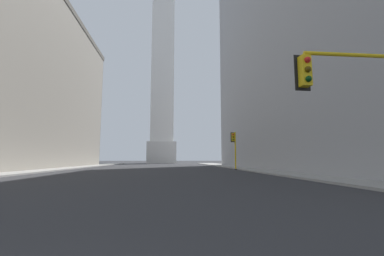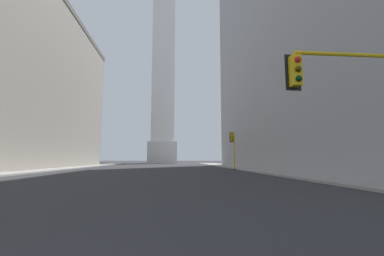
% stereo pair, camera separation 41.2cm
% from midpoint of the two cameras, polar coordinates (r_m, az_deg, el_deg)
% --- Properties ---
extents(sidewalk_left, '(5.00, 98.90, 0.15)m').
position_cam_midpoint_polar(sidewalk_left, '(34.44, -32.26, -8.09)').
color(sidewalk_left, gray).
rests_on(sidewalk_left, ground_plane).
extents(sidewalk_right, '(5.00, 98.90, 0.15)m').
position_cam_midpoint_polar(sidewalk_right, '(32.85, 15.84, -8.99)').
color(sidewalk_right, gray).
rests_on(sidewalk_right, ground_plane).
extents(building_right, '(29.72, 53.41, 42.43)m').
position_cam_midpoint_polar(building_right, '(45.54, 34.01, 20.11)').
color(building_right, '#9E9EA0').
rests_on(building_right, ground_plane).
extents(obelisk, '(9.08, 9.08, 68.43)m').
position_cam_midpoint_polar(obelisk, '(89.10, -6.18, 13.62)').
color(obelisk, silver).
rests_on(obelisk, ground_plane).
extents(traffic_light_near_right, '(5.12, 0.50, 5.27)m').
position_cam_midpoint_polar(traffic_light_near_right, '(11.50, 36.31, 7.50)').
color(traffic_light_near_right, yellow).
rests_on(traffic_light_near_right, ground_plane).
extents(traffic_light_mid_right, '(0.76, 0.52, 5.06)m').
position_cam_midpoint_polar(traffic_light_mid_right, '(35.06, 9.46, -3.66)').
color(traffic_light_mid_right, yellow).
rests_on(traffic_light_mid_right, ground_plane).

